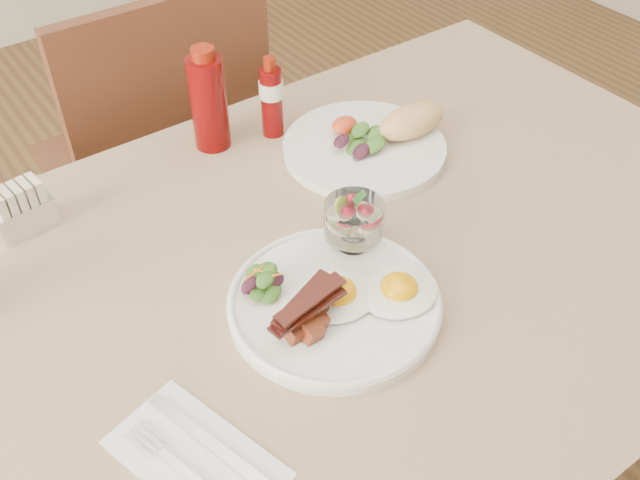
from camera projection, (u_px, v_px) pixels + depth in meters
The scene contains 12 objects.
table at pixel (348, 296), 1.07m from camera, with size 1.33×0.88×0.75m.
chair_far at pixel (162, 160), 1.56m from camera, with size 0.42×0.42×0.93m.
main_plate at pixel (334, 304), 0.93m from camera, with size 0.28×0.28×0.02m, color white.
fried_eggs at pixel (368, 291), 0.92m from camera, with size 0.19×0.15×0.03m.
bacon_potato_pile at pixel (306, 314), 0.88m from camera, with size 0.11×0.07×0.05m.
side_salad at pixel (264, 283), 0.92m from camera, with size 0.07×0.06×0.03m.
fruit_cup at pixel (354, 219), 0.97m from camera, with size 0.08×0.08×0.08m.
second_plate at pixel (376, 140), 1.19m from camera, with size 0.29×0.27×0.07m.
ketchup_bottle at pixel (209, 101), 1.15m from camera, with size 0.07×0.07×0.18m.
hot_sauce_bottle at pixel (271, 98), 1.19m from camera, with size 0.05×0.05×0.14m.
sugar_caddy at pixel (23, 210), 1.03m from camera, with size 0.09×0.06×0.08m.
napkin_cutlery at pixel (198, 457), 0.77m from camera, with size 0.16×0.22×0.01m.
Camera 1 is at (-0.46, -0.57, 1.45)m, focal length 40.00 mm.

